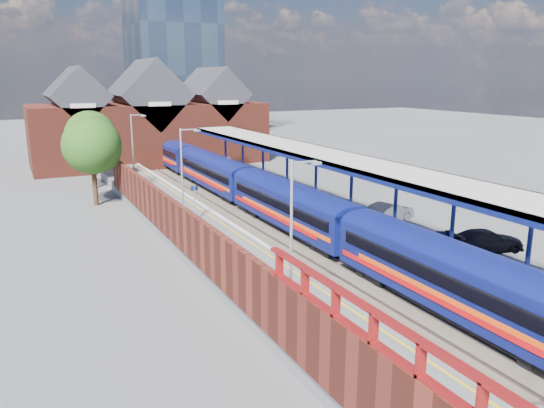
{
  "coord_description": "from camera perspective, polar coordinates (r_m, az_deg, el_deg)",
  "views": [
    {
      "loc": [
        -17.04,
        -13.36,
        11.41
      ],
      "look_at": [
        -0.72,
        19.52,
        2.6
      ],
      "focal_mm": 35.0,
      "sensor_mm": 36.0,
      "label": 1
    }
  ],
  "objects": [
    {
      "name": "station_building",
      "position": [
        73.61,
        -13.07,
        8.5
      ],
      "size": [
        30.0,
        12.12,
        13.78
      ],
      "color": "maroon",
      "rests_on": "ground"
    },
    {
      "name": "lamp_post_c",
      "position": [
        37.49,
        -9.47,
        3.45
      ],
      "size": [
        1.48,
        0.18,
        7.0
      ],
      "color": "#A5A8AA",
      "rests_on": "left_platform"
    },
    {
      "name": "yellow_line",
      "position": [
        37.39,
        -4.49,
        -2.71
      ],
      "size": [
        0.14,
        76.0,
        0.01
      ],
      "primitive_type": "cube",
      "color": "yellow",
      "rests_on": "left_platform"
    },
    {
      "name": "tree_far",
      "position": [
        58.1,
        -18.78,
        6.8
      ],
      "size": [
        5.2,
        5.2,
        8.1
      ],
      "color": "#382314",
      "rests_on": "ground"
    },
    {
      "name": "glass_tower",
      "position": [
        97.59,
        -10.76,
        18.44
      ],
      "size": [
        14.2,
        14.2,
        40.3
      ],
      "color": "#435674",
      "rests_on": "ground"
    },
    {
      "name": "lamp_post_d",
      "position": [
        52.85,
        -14.63,
        6.08
      ],
      "size": [
        1.48,
        0.18,
        7.0
      ],
      "color": "#A5A8AA",
      "rests_on": "left_platform"
    },
    {
      "name": "coping_right",
      "position": [
        40.35,
        4.63,
        -1.46
      ],
      "size": [
        0.3,
        76.0,
        0.05
      ],
      "primitive_type": "cube",
      "color": "silver",
      "rests_on": "right_platform"
    },
    {
      "name": "parked_car_silver",
      "position": [
        39.59,
        12.37,
        -0.94
      ],
      "size": [
        4.86,
        2.9,
        1.51
      ],
      "primitive_type": "imported",
      "rotation": [
        0.0,
        0.0,
        1.87
      ],
      "color": "#A4A5A8",
      "rests_on": "right_platform"
    },
    {
      "name": "lamp_post_b",
      "position": [
        23.02,
        2.39,
        -2.7
      ],
      "size": [
        1.48,
        0.18,
        7.0
      ],
      "color": "#A5A8AA",
      "rests_on": "left_platform"
    },
    {
      "name": "train",
      "position": [
        46.97,
        -2.61,
        2.07
      ],
      "size": [
        2.87,
        65.9,
        3.45
      ],
      "color": "navy",
      "rests_on": "ground"
    },
    {
      "name": "brick_wall",
      "position": [
        29.73,
        -7.66,
        -4.17
      ],
      "size": [
        0.35,
        50.0,
        3.86
      ],
      "color": "maroon",
      "rests_on": "left_platform"
    },
    {
      "name": "tree_near",
      "position": [
        50.08,
        -18.62,
        5.85
      ],
      "size": [
        5.2,
        5.2,
        8.1
      ],
      "color": "#382314",
      "rests_on": "ground"
    },
    {
      "name": "ballast_bed",
      "position": [
        39.15,
        0.63,
        -3.4
      ],
      "size": [
        6.0,
        76.0,
        0.06
      ],
      "primitive_type": "cube",
      "color": "#473D33",
      "rests_on": "ground"
    },
    {
      "name": "left_platform",
      "position": [
        36.95,
        -7.0,
        -3.78
      ],
      "size": [
        5.0,
        76.0,
        1.0
      ],
      "primitive_type": "cube",
      "color": "#565659",
      "rests_on": "ground"
    },
    {
      "name": "canopy",
      "position": [
        42.33,
        6.1,
        5.05
      ],
      "size": [
        4.5,
        52.0,
        4.48
      ],
      "color": "navy",
      "rests_on": "right_platform"
    },
    {
      "name": "platform_sign",
      "position": [
        40.21,
        -8.33,
        0.83
      ],
      "size": [
        0.55,
        0.08,
        2.5
      ],
      "color": "#A5A8AA",
      "rests_on": "left_platform"
    },
    {
      "name": "parked_car_blue",
      "position": [
        34.29,
        18.5,
        -3.88
      ],
      "size": [
        4.62,
        3.38,
        1.17
      ],
      "primitive_type": "imported",
      "rotation": [
        0.0,
        0.0,
        1.18
      ],
      "color": "navy",
      "rests_on": "right_platform"
    },
    {
      "name": "parked_car_dark",
      "position": [
        34.94,
        22.04,
        -3.68
      ],
      "size": [
        5.02,
        2.84,
        1.37
      ],
      "primitive_type": "imported",
      "rotation": [
        0.0,
        0.0,
        1.37
      ],
      "color": "black",
      "rests_on": "right_platform"
    },
    {
      "name": "ground",
      "position": [
        47.96,
        -4.8,
        -0.32
      ],
      "size": [
        240.0,
        240.0,
        0.0
      ],
      "primitive_type": "plane",
      "color": "#5B5B5E",
      "rests_on": "ground"
    },
    {
      "name": "coping_left",
      "position": [
        37.6,
        -3.65,
        -2.57
      ],
      "size": [
        0.3,
        76.0,
        0.05
      ],
      "primitive_type": "cube",
      "color": "silver",
      "rests_on": "left_platform"
    },
    {
      "name": "right_platform",
      "position": [
        41.98,
        7.95,
        -1.7
      ],
      "size": [
        6.0,
        76.0,
        1.0
      ],
      "primitive_type": "cube",
      "color": "#565659",
      "rests_on": "ground"
    },
    {
      "name": "rails",
      "position": [
        39.12,
        0.63,
        -3.28
      ],
      "size": [
        4.51,
        76.0,
        0.14
      ],
      "color": "slate",
      "rests_on": "ground"
    }
  ]
}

